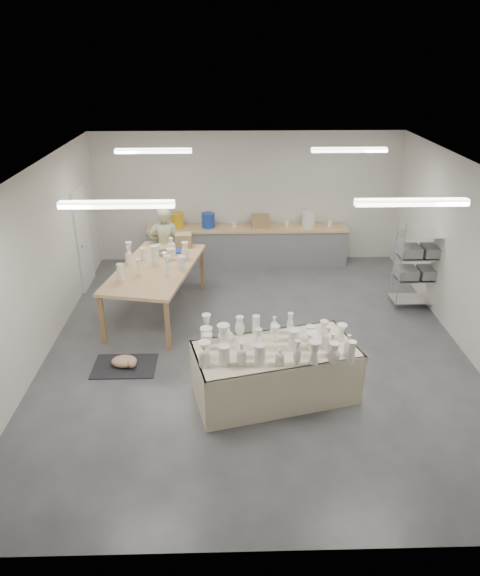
{
  "coord_description": "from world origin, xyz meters",
  "views": [
    {
      "loc": [
        -0.47,
        -7.58,
        4.68
      ],
      "look_at": [
        -0.27,
        0.09,
        1.05
      ],
      "focal_mm": 32.0,
      "sensor_mm": 36.0,
      "label": 1
    }
  ],
  "objects_px": {
    "work_table": "(159,265)",
    "drying_table": "(275,370)",
    "potter": "(165,247)",
    "red_stool": "(168,267)"
  },
  "relations": [
    {
      "from": "work_table",
      "to": "potter",
      "type": "relative_size",
      "value": 1.58
    },
    {
      "from": "potter",
      "to": "red_stool",
      "type": "relative_size",
      "value": 3.67
    },
    {
      "from": "work_table",
      "to": "drying_table",
      "type": "bearing_deg",
      "value": -43.46
    },
    {
      "from": "potter",
      "to": "drying_table",
      "type": "bearing_deg",
      "value": 110.47
    },
    {
      "from": "drying_table",
      "to": "work_table",
      "type": "distance_m",
      "value": 3.42
    },
    {
      "from": "drying_table",
      "to": "potter",
      "type": "height_order",
      "value": "potter"
    },
    {
      "from": "drying_table",
      "to": "red_stool",
      "type": "xyz_separation_m",
      "value": [
        -1.96,
        4.13,
        -0.13
      ]
    },
    {
      "from": "drying_table",
      "to": "potter",
      "type": "distance_m",
      "value": 4.35
    },
    {
      "from": "drying_table",
      "to": "red_stool",
      "type": "relative_size",
      "value": 5.15
    },
    {
      "from": "red_stool",
      "to": "drying_table",
      "type": "bearing_deg",
      "value": -64.67
    }
  ]
}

